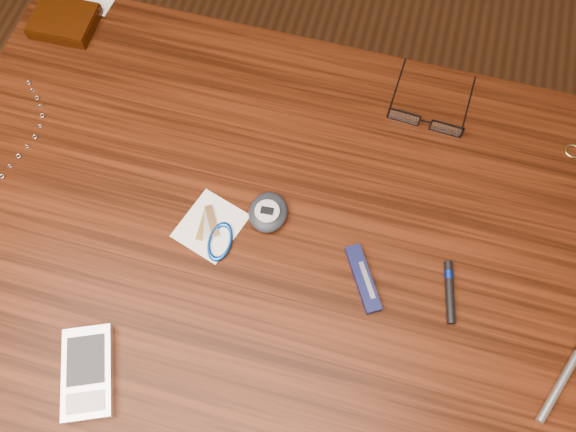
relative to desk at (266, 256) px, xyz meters
name	(u,v)px	position (x,y,z in m)	size (l,w,h in m)	color
ground	(275,337)	(0.00, 0.00, -0.65)	(3.80, 3.80, 0.00)	#472814
desk	(266,256)	(0.00, 0.00, 0.00)	(1.00, 0.70, 0.75)	#361508
wallet_and_card	(65,20)	(-0.42, 0.27, 0.11)	(0.11, 0.13, 0.02)	black
eyeglasses	(426,119)	(0.19, 0.24, 0.11)	(0.12, 0.13, 0.03)	black
gold_ring	(573,151)	(0.41, 0.24, 0.10)	(0.02, 0.02, 0.00)	tan
pda_phone	(88,372)	(-0.16, -0.24, 0.11)	(0.10, 0.13, 0.02)	silver
pedometer	(268,212)	(0.00, 0.03, 0.11)	(0.06, 0.07, 0.03)	black
notepad_keys	(215,234)	(-0.06, -0.02, 0.11)	(0.10, 0.11, 0.01)	white
pocket_knife	(363,279)	(0.15, -0.03, 0.11)	(0.07, 0.09, 0.01)	#0D133C
silver_pen	(568,370)	(0.42, -0.08, 0.11)	(0.06, 0.13, 0.01)	#A8A8AD
black_blue_pen	(450,290)	(0.26, -0.02, 0.11)	(0.03, 0.09, 0.01)	black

